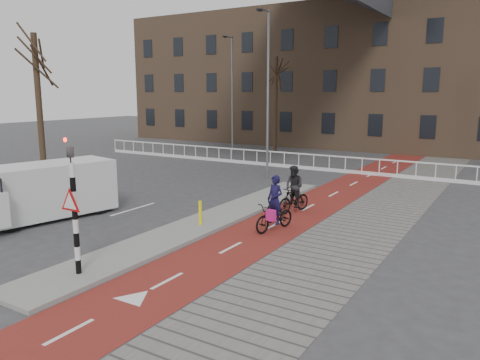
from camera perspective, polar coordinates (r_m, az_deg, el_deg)
The scene contains 15 objects.
ground at distance 13.89m, azimuth -10.98°, elevation -9.38°, with size 120.00×120.00×0.00m, color #38383A.
bike_lane at distance 21.44m, azimuth 10.41°, elevation -2.20°, with size 2.50×60.00×0.01m, color maroon.
sidewalk at distance 20.65m, azimuth 17.69°, elevation -3.03°, with size 3.00×60.00×0.01m, color slate.
curb_island at distance 17.26m, azimuth -3.76°, elevation -5.00°, with size 1.80×16.00×0.12m, color gray.
traffic_signal at distance 12.43m, azimuth -19.64°, elevation -2.63°, with size 0.80×0.80×3.68m.
bollard at distance 16.50m, azimuth -4.87°, elevation -4.01°, with size 0.12×0.12×0.85m, color yellow.
cyclist_near at distance 16.14m, azimuth 4.25°, elevation -3.93°, with size 1.06×1.95×1.93m.
cyclist_far at distance 18.59m, azimuth 6.60°, elevation -1.61°, with size 0.96×1.80×1.87m.
van at distance 19.02m, azimuth -22.52°, elevation -1.11°, with size 2.93×5.16×2.09m.
railing at distance 30.30m, azimuth 3.71°, elevation 2.28°, with size 28.00×0.10×0.99m.
townhouse_row at distance 43.35m, azimuth 15.85°, elevation 14.38°, with size 46.00×10.00×15.90m.
tree_left at distance 26.22m, azimuth -23.26°, elevation 7.83°, with size 0.30×0.30×7.62m, color #312315.
tree_mid at distance 36.90m, azimuth 4.36°, elevation 9.04°, with size 0.29×0.29×7.37m, color #312315.
streetlight_near at distance 25.27m, azimuth 3.42°, elevation 10.03°, with size 0.12×0.12×8.88m, color slate.
streetlight_left at distance 35.22m, azimuth -0.95°, elevation 10.09°, with size 0.12×0.12×8.71m, color slate.
Camera 1 is at (8.88, -9.57, 4.72)m, focal length 35.00 mm.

